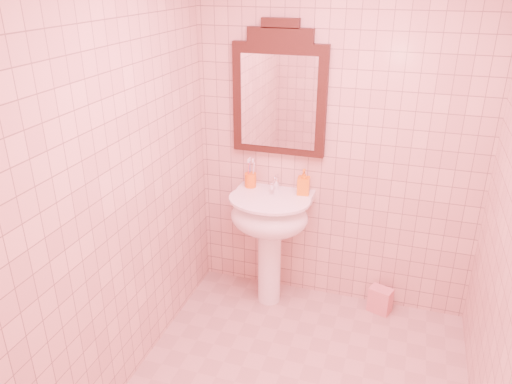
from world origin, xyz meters
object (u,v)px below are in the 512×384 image
(towel, at_px, (380,300))
(pedestal_sink, at_px, (270,223))
(soap_dispenser, at_px, (304,182))
(toothbrush_cup, at_px, (250,180))
(mirror, at_px, (279,94))

(towel, bearing_deg, pedestal_sink, -171.91)
(soap_dispenser, height_order, towel, soap_dispenser)
(towel, bearing_deg, toothbrush_cup, 178.41)
(pedestal_sink, bearing_deg, soap_dispenser, 33.20)
(mirror, relative_size, soap_dispenser, 4.90)
(mirror, xyz_separation_m, towel, (0.82, -0.08, -1.46))
(pedestal_sink, distance_m, toothbrush_cup, 0.35)
(pedestal_sink, height_order, mirror, mirror)
(mirror, relative_size, towel, 4.73)
(toothbrush_cup, height_order, towel, toothbrush_cup)
(pedestal_sink, bearing_deg, toothbrush_cup, 142.67)
(mirror, distance_m, towel, 1.67)
(towel, bearing_deg, mirror, 174.16)
(mirror, height_order, soap_dispenser, mirror)
(toothbrush_cup, bearing_deg, mirror, 16.40)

